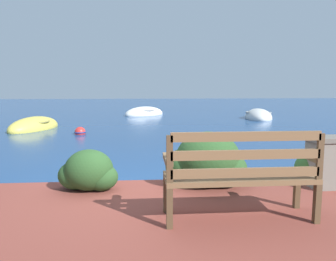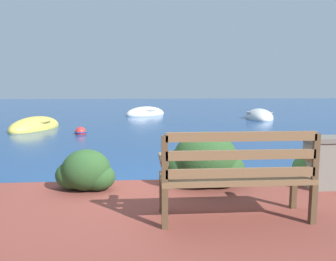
{
  "view_description": "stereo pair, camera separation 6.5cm",
  "coord_description": "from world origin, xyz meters",
  "px_view_note": "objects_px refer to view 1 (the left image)",
  "views": [
    {
      "loc": [
        -0.02,
        -4.63,
        1.56
      ],
      "look_at": [
        0.78,
        4.89,
        0.29
      ],
      "focal_mm": 35.0,
      "sensor_mm": 36.0,
      "label": 1
    },
    {
      "loc": [
        0.05,
        -4.64,
        1.56
      ],
      "look_at": [
        0.78,
        4.89,
        0.29
      ],
      "focal_mm": 35.0,
      "sensor_mm": 36.0,
      "label": 2
    }
  ],
  "objects_px": {
    "rowboat_mid": "(258,117)",
    "rowboat_far": "(144,114)",
    "park_bench": "(241,173)",
    "rowboat_nearest": "(34,128)",
    "mooring_buoy": "(80,132)"
  },
  "relations": [
    {
      "from": "rowboat_far",
      "to": "park_bench",
      "type": "bearing_deg",
      "value": -123.38
    },
    {
      "from": "park_bench",
      "to": "rowboat_mid",
      "type": "relative_size",
      "value": 0.52
    },
    {
      "from": "rowboat_nearest",
      "to": "rowboat_far",
      "type": "height_order",
      "value": "rowboat_far"
    },
    {
      "from": "rowboat_nearest",
      "to": "rowboat_far",
      "type": "relative_size",
      "value": 1.04
    },
    {
      "from": "park_bench",
      "to": "mooring_buoy",
      "type": "distance_m",
      "value": 8.5
    },
    {
      "from": "rowboat_mid",
      "to": "mooring_buoy",
      "type": "distance_m",
      "value": 9.19
    },
    {
      "from": "rowboat_mid",
      "to": "mooring_buoy",
      "type": "relative_size",
      "value": 7.4
    },
    {
      "from": "rowboat_far",
      "to": "rowboat_mid",
      "type": "bearing_deg",
      "value": -59.87
    },
    {
      "from": "rowboat_mid",
      "to": "rowboat_far",
      "type": "distance_m",
      "value": 6.14
    },
    {
      "from": "rowboat_nearest",
      "to": "rowboat_mid",
      "type": "relative_size",
      "value": 0.96
    },
    {
      "from": "rowboat_mid",
      "to": "rowboat_far",
      "type": "relative_size",
      "value": 1.09
    },
    {
      "from": "rowboat_far",
      "to": "rowboat_nearest",
      "type": "bearing_deg",
      "value": -161.86
    },
    {
      "from": "rowboat_mid",
      "to": "rowboat_far",
      "type": "height_order",
      "value": "rowboat_mid"
    },
    {
      "from": "rowboat_far",
      "to": "mooring_buoy",
      "type": "xyz_separation_m",
      "value": [
        -2.23,
        -7.2,
        -0.01
      ]
    },
    {
      "from": "park_bench",
      "to": "rowboat_far",
      "type": "bearing_deg",
      "value": 91.43
    }
  ]
}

